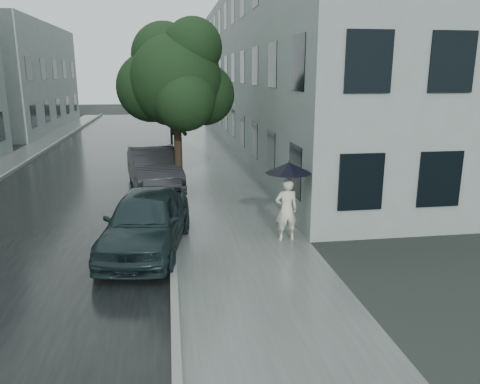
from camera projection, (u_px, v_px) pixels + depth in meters
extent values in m
plane|color=black|center=(244.00, 270.00, 10.58)|extent=(120.00, 120.00, 0.00)
cube|color=slate|center=(209.00, 167.00, 22.11)|extent=(3.50, 60.00, 0.01)
cube|color=slate|center=(170.00, 167.00, 21.83)|extent=(0.15, 60.00, 0.15)
cube|color=black|center=(93.00, 171.00, 21.34)|extent=(6.85, 60.00, 0.00)
cube|color=slate|center=(12.00, 171.00, 20.81)|extent=(0.15, 60.00, 0.15)
cube|color=gray|center=(282.00, 70.00, 28.94)|extent=(7.00, 36.00, 9.00)
cube|color=black|center=(226.00, 70.00, 28.44)|extent=(0.08, 32.40, 7.20)
cube|color=gray|center=(8.00, 77.00, 36.33)|extent=(7.00, 18.00, 8.00)
cube|color=black|center=(55.00, 77.00, 36.83)|extent=(0.08, 16.20, 6.40)
imported|color=beige|center=(286.00, 210.00, 12.28)|extent=(0.63, 0.43, 1.68)
cylinder|color=black|center=(288.00, 189.00, 12.12)|extent=(0.02, 0.02, 0.83)
cone|color=black|center=(289.00, 168.00, 11.99)|extent=(1.22, 1.22, 0.28)
cylinder|color=black|center=(289.00, 162.00, 11.95)|extent=(0.02, 0.02, 0.08)
cylinder|color=black|center=(288.00, 205.00, 12.23)|extent=(0.03, 0.03, 0.06)
cylinder|color=#332619|center=(178.00, 156.00, 16.87)|extent=(0.28, 0.28, 2.84)
sphere|color=#183317|center=(176.00, 80.00, 16.22)|extent=(3.21, 3.21, 3.21)
sphere|color=#183317|center=(204.00, 94.00, 16.84)|extent=(2.21, 2.21, 2.21)
sphere|color=#183317|center=(151.00, 87.00, 16.63)|extent=(2.47, 2.47, 2.47)
sphere|color=#183317|center=(184.00, 100.00, 15.58)|extent=(2.09, 2.09, 2.09)
sphere|color=#183317|center=(164.00, 55.00, 16.66)|extent=(2.34, 2.34, 2.34)
sphere|color=#183317|center=(193.00, 47.00, 15.80)|extent=(1.99, 1.99, 1.99)
cylinder|color=black|center=(171.00, 107.00, 22.91)|extent=(0.12, 0.12, 5.41)
cylinder|color=black|center=(172.00, 159.00, 23.55)|extent=(0.28, 0.28, 0.20)
cylinder|color=black|center=(163.00, 49.00, 22.13)|extent=(0.50, 0.24, 0.08)
sphere|color=silver|center=(157.00, 50.00, 22.01)|extent=(0.32, 0.32, 0.32)
imported|color=#18262A|center=(146.00, 221.00, 11.61)|extent=(2.50, 4.73, 1.53)
imported|color=#222326|center=(154.00, 168.00, 17.95)|extent=(2.39, 4.97, 1.57)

